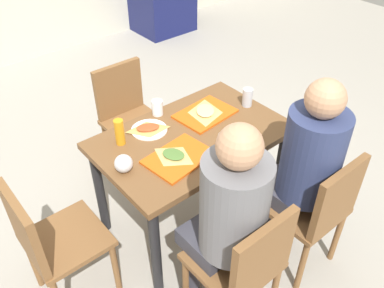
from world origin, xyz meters
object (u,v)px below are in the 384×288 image
Objects in this scene: plastic_cup_b at (232,151)px; tray_red_near at (179,158)px; tray_red_far at (205,114)px; paper_plate_center at (149,130)px; pizza_slice_b at (205,111)px; plastic_cup_a at (157,108)px; person_in_brown_jacket at (304,162)px; soda_can at (247,97)px; foil_bundle at (124,164)px; chair_near_right at (317,208)px; chair_left_end at (49,240)px; pizza_slice_a at (174,155)px; pizza_slice_c at (148,128)px; chair_far_side at (128,113)px; chair_near_left at (245,264)px; condiment_bottle at (120,132)px; person_in_red at (228,213)px; paper_plate_near_edge at (236,138)px; main_table at (192,148)px.

tray_red_near is at bearing 141.56° from plastic_cup_b.
paper_plate_center is at bearing 166.28° from tray_red_far.
pizza_slice_b is at bearing 35.49° from tray_red_far.
person_in_brown_jacket is at bearing -71.02° from plastic_cup_a.
foil_bundle is (-0.97, -0.04, -0.01)m from soda_can.
plastic_cup_a is (-0.32, 1.06, 0.27)m from chair_near_right.
tray_red_near is at bearing -149.48° from tray_red_far.
chair_left_end is at bearing 153.97° from person_in_brown_jacket.
pizza_slice_a and pizza_slice_b have the same top height.
plastic_cup_b is at bearing -38.71° from pizza_slice_a.
plastic_cup_b reaches higher than pizza_slice_b.
pizza_slice_c is (-0.47, 0.81, -0.01)m from person_in_brown_jacket.
chair_far_side is at bearing 107.62° from pizza_slice_b.
tray_red_far is at bearing 67.66° from plastic_cup_b.
pizza_slice_b is at bearing 5.44° from chair_left_end.
chair_far_side is 1.21m from chair_left_end.
condiment_bottle reaches higher than chair_near_left.
soda_can is at bearing 38.94° from person_in_red.
pizza_slice_a is (-0.51, 0.50, 0.00)m from person_in_brown_jacket.
tray_red_near is at bearing -149.46° from pizza_slice_b.
paper_plate_near_edge is at bearing -79.71° from chair_far_side.
tray_red_near is at bearing 128.17° from chair_near_right.
tray_red_near is (0.09, 0.48, -0.02)m from person_in_red.
paper_plate_center is at bearing -107.45° from chair_far_side.
plastic_cup_b is 0.56m from soda_can.
chair_left_end is at bearing -161.56° from plastic_cup_a.
plastic_cup_b is at bearing -29.44° from foil_bundle.
person_in_red reaches higher than chair_left_end.
chair_near_right is 1.08m from pizza_slice_c.
chair_left_end reaches higher than foil_bundle.
foil_bundle is at bearing -169.44° from pizza_slice_b.
tray_red_near is at bearing -93.78° from pizza_slice_c.
plastic_cup_a is at bearing 68.51° from tray_red_near.
tray_red_far is at bearing -72.55° from chair_far_side.
plastic_cup_a is at bearing 139.27° from pizza_slice_b.
chair_far_side is 1.00× the size of chair_left_end.
chair_far_side reaches higher than paper_plate_near_edge.
plastic_cup_b is (0.99, -0.31, 0.27)m from chair_left_end.
condiment_bottle is (-0.37, -0.55, 0.30)m from chair_far_side.
pizza_slice_a is 2.21× the size of foil_bundle.
chair_left_end is 7.02× the size of soda_can.
person_in_brown_jacket is (0.29, -1.36, 0.25)m from chair_far_side.
main_table is at bearing 115.27° from person_in_brown_jacket.
person_in_red is 0.82m from pizza_slice_c.
paper_plate_center is at bearing 119.60° from person_in_brown_jacket.
pizza_slice_c is at bearing 112.09° from plastic_cup_b.
chair_near_left is at bearing -100.86° from chair_far_side.
plastic_cup_a is (0.26, 0.92, 0.03)m from person_in_red.
soda_can is at bearing 75.31° from chair_near_right.
person_in_brown_jacket reaches higher than tray_red_far.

